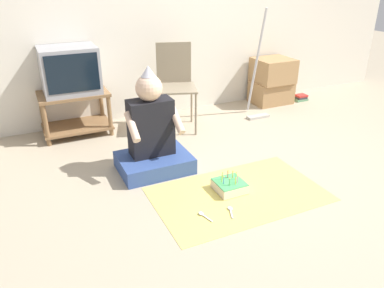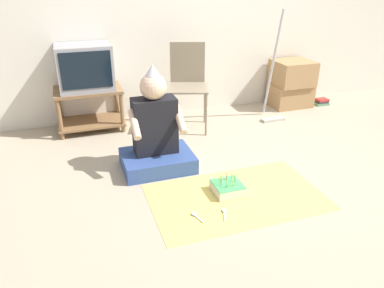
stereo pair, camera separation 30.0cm
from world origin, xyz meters
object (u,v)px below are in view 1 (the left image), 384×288
Objects in this scene: dust_mop at (257,87)px; person_seated at (152,138)px; cardboard_box_stack at (272,81)px; tv at (70,70)px; birthday_cake at (229,186)px; folding_chair at (175,80)px; book_pile at (301,98)px.

dust_mop is 1.36× the size of person_seated.
cardboard_box_stack is 0.47× the size of dust_mop.
tv is 1.27m from person_seated.
folding_chair is at bearing 84.37° from birthday_cake.
folding_chair is 1.05m from person_seated.
book_pile is (2.96, -0.12, -0.66)m from tv.
book_pile is at bearing -12.82° from cardboard_box_stack.
dust_mop reaches higher than birthday_cake.
tv reaches higher than book_pile.
book_pile is at bearing -2.29° from tv.
folding_chair is 5.00× the size of book_pile.
folding_chair is 1.00× the size of person_seated.
dust_mop is 5.51× the size of birthday_cake.
folding_chair is 1.03m from dust_mop.
tv is 1.09m from folding_chair.
birthday_cake is (-0.14, -1.47, -0.49)m from folding_chair.
tv is 3.03m from book_pile.
dust_mop reaches higher than folding_chair.
book_pile is at bearing 15.34° from dust_mop.
dust_mop reaches higher than book_pile.
book_pile is (1.91, 0.13, -0.50)m from folding_chair.
dust_mop reaches higher than tv.
birthday_cake is (-1.62, -1.70, -0.26)m from cardboard_box_stack.
birthday_cake is at bearing -55.16° from person_seated.
tv is 0.94× the size of cardboard_box_stack.
tv is 2.44× the size of birthday_cake.
book_pile is (0.43, -0.10, -0.27)m from cardboard_box_stack.
cardboard_box_stack is at bearing 167.18° from book_pile.
cardboard_box_stack is 2.36m from birthday_cake.
birthday_cake is at bearing -142.07° from book_pile.
cardboard_box_stack is at bearing 27.90° from person_seated.
cardboard_box_stack is (1.48, 0.23, -0.24)m from folding_chair.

